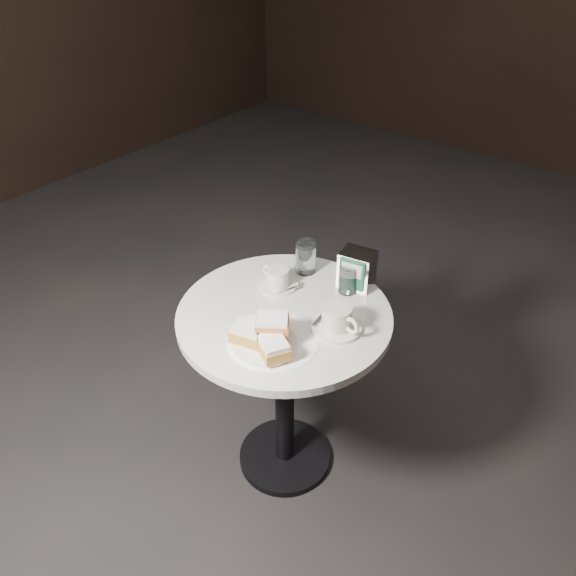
# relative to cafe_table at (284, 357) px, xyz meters

# --- Properties ---
(ground) EXTENTS (7.00, 7.00, 0.00)m
(ground) POSITION_rel_cafe_table_xyz_m (0.00, 0.00, -0.55)
(ground) COLOR black
(ground) RESTS_ON ground
(cafe_table) EXTENTS (0.70, 0.70, 0.74)m
(cafe_table) POSITION_rel_cafe_table_xyz_m (0.00, 0.00, 0.00)
(cafe_table) COLOR black
(cafe_table) RESTS_ON ground
(sugar_spill) EXTENTS (0.29, 0.29, 0.00)m
(sugar_spill) POSITION_rel_cafe_table_xyz_m (0.06, -0.13, 0.20)
(sugar_spill) COLOR white
(sugar_spill) RESTS_ON cafe_table
(beignet_plate) EXTENTS (0.22, 0.21, 0.10)m
(beignet_plate) POSITION_rel_cafe_table_xyz_m (0.06, -0.17, 0.23)
(beignet_plate) COLOR white
(beignet_plate) RESTS_ON cafe_table
(coffee_cup_left) EXTENTS (0.15, 0.15, 0.07)m
(coffee_cup_left) POSITION_rel_cafe_table_xyz_m (-0.11, 0.10, 0.23)
(coffee_cup_left) COLOR silver
(coffee_cup_left) RESTS_ON cafe_table
(coffee_cup_right) EXTENTS (0.18, 0.18, 0.08)m
(coffee_cup_right) POSITION_rel_cafe_table_xyz_m (0.18, 0.03, 0.23)
(coffee_cup_right) COLOR silver
(coffee_cup_right) RESTS_ON cafe_table
(water_glass_left) EXTENTS (0.09, 0.09, 0.12)m
(water_glass_left) POSITION_rel_cafe_table_xyz_m (-0.09, 0.24, 0.25)
(water_glass_left) COLOR white
(water_glass_left) RESTS_ON cafe_table
(water_glass_right) EXTENTS (0.07, 0.07, 0.10)m
(water_glass_right) POSITION_rel_cafe_table_xyz_m (0.10, 0.22, 0.25)
(water_glass_right) COLOR white
(water_glass_right) RESTS_ON cafe_table
(napkin_dispenser) EXTENTS (0.13, 0.11, 0.13)m
(napkin_dispenser) POSITION_rel_cafe_table_xyz_m (0.10, 0.27, 0.26)
(napkin_dispenser) COLOR silver
(napkin_dispenser) RESTS_ON cafe_table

